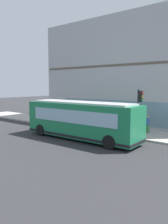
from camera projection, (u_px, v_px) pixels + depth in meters
ground at (69, 137)px, 19.61m from camera, size 120.00×120.00×0.00m
sidewalk_curb at (101, 128)px, 23.22m from camera, size 4.18×40.00×0.15m
building_corner at (134, 73)px, 27.93m from camera, size 9.83×19.90×11.73m
city_bus_nearside at (81, 120)px, 18.68m from camera, size 2.75×10.09×3.07m
traffic_light_near_corner at (140, 104)px, 18.62m from camera, size 0.32×0.49×3.89m
pedestrian_walking_along_curb at (148, 123)px, 20.41m from camera, size 0.32×0.32×1.55m
pedestrian_near_building_entrance at (92, 116)px, 25.56m from camera, size 0.32×0.32×1.54m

